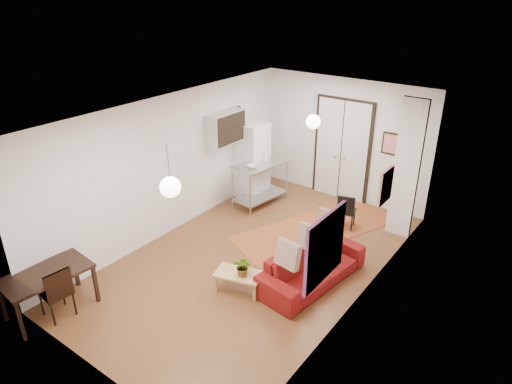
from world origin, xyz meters
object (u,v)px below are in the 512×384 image
Objects in this scene: dining_table at (46,277)px; dining_chair_near at (60,285)px; coffee_table at (239,275)px; kitchen_counter at (260,177)px; black_side_chair at (348,207)px; dining_chair_far at (60,285)px; sofa at (312,266)px; fridge at (252,160)px.

dining_chair_near reaches higher than dining_table.
kitchen_counter is (-1.69, 2.96, 0.37)m from coffee_table.
coffee_table is 0.63× the size of kitchen_counter.
coffee_table is at bearing 66.64° from black_side_chair.
dining_chair_near and dining_chair_far have the same top height.
kitchen_counter is at bearing -177.10° from dining_chair_far.
dining_chair_far is (0.00, 0.00, 0.00)m from dining_chair_near.
kitchen_counter is 5.07m from dining_chair_far.
sofa is at bearing 46.70° from dining_table.
kitchen_counter is at bearing 119.70° from coffee_table.
black_side_chair is at bearing 18.08° from sofa.
coffee_table is 3.88m from fridge.
dining_table is (-2.11, -2.19, 0.34)m from coffee_table.
dining_table reaches higher than sofa.
kitchen_counter is 5.07m from dining_chair_near.
fridge is at bearing -172.50° from dining_chair_near.
dining_table is at bearing -86.61° from kitchen_counter.
dining_table is 5.97m from black_side_chair.
fridge is 1.34× the size of dining_table.
sofa reaches higher than coffee_table.
coffee_table is at bearing -52.30° from kitchen_counter.
dining_chair_near is 1.13× the size of black_side_chair.
fridge reaches higher than dining_table.
dining_chair_near is at bearing -132.43° from coffee_table.
fridge reaches higher than sofa.
sofa is 3.77m from fridge.
black_side_chair is (-0.39, 2.21, 0.15)m from sofa.
black_side_chair is (2.17, 0.22, -0.22)m from kitchen_counter.
kitchen_counter is at bearing -26.61° from fridge.
dining_table reaches higher than coffee_table.
coffee_table is 0.64× the size of dining_table.
sofa is 2.41× the size of coffee_table.
sofa is 1.31m from coffee_table.
fridge is at bearing 123.38° from coffee_table.
dining_chair_far is (0.18, -5.30, -0.41)m from fridge.
coffee_table is at bearing 143.10° from dining_chair_far.
dining_table is at bearing 49.58° from black_side_chair.
dining_chair_near is (-2.80, -3.08, 0.21)m from sofa.
dining_chair_near is at bearing 180.00° from dining_chair_far.
dining_chair_near is at bearing 26.13° from dining_table.
sofa is 4.36m from dining_table.
dining_chair_far is at bearing 50.82° from black_side_chair.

